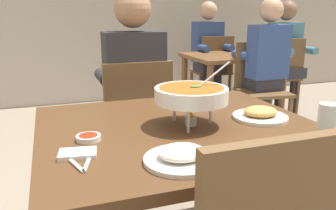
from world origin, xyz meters
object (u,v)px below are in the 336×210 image
Objects in this scene: drink_glass at (327,123)px; chair_bg_middle at (259,83)px; sauce_dish at (88,138)px; patron_bg_left at (209,48)px; curry_bowl at (191,95)px; dining_table_far at (232,66)px; diner_main at (133,84)px; dining_table_main at (180,149)px; chair_bg_right at (280,72)px; chair_diner_main at (135,121)px; patron_bg_right at (286,51)px; rice_plate at (182,156)px; appetizer_plate at (260,114)px; patron_bg_middle at (265,59)px; chair_bg_left at (213,67)px.

chair_bg_middle reaches higher than drink_glass.
patron_bg_left is at bearing 56.40° from sauce_dish.
patron_bg_left reaches higher than curry_bowl.
dining_table_far is at bearing 89.41° from chair_bg_middle.
dining_table_main is at bearing -90.00° from diner_main.
chair_bg_right is at bearing 45.57° from curry_bowl.
chair_diner_main is at bearing 93.19° from curry_bowl.
patron_bg_right reaches higher than drink_glass.
rice_plate is 0.27× the size of chair_bg_middle.
dining_table_far is at bearing 41.73° from diner_main.
appetizer_plate is at bearing -129.95° from patron_bg_right.
dining_table_main is at bearing -124.53° from dining_table_far.
diner_main reaches higher than curry_bowl.
curry_bowl is (0.04, -0.79, 0.35)m from chair_diner_main.
patron_bg_left is at bearing 72.20° from drink_glass.
dining_table_far is (1.45, 2.11, -0.02)m from dining_table_main.
curry_bowl is at bearing -86.81° from chair_diner_main.
rice_plate is at bearing -122.82° from dining_table_far.
sauce_dish is at bearing -178.34° from appetizer_plate.
chair_bg_middle is at bearing 50.48° from rice_plate.
patron_bg_middle reaches higher than dining_table_far.
dining_table_far is 0.76× the size of patron_bg_right.
chair_bg_middle is 0.75m from chair_bg_right.
rice_plate is 2.67× the size of sauce_dish.
dining_table_far is at bearing 56.41° from curry_bowl.
chair_bg_middle is at bearing -90.59° from dining_table_far.
diner_main and patron_bg_middle have the same top height.
chair_bg_middle is at bearing -92.03° from chair_bg_left.
patron_bg_right is (1.65, 2.37, -0.04)m from drink_glass.
appetizer_plate is (0.37, -0.03, 0.12)m from dining_table_main.
patron_bg_right is (1.75, 2.09, -0.00)m from appetizer_plate.
patron_bg_right is (0.66, -0.05, 0.15)m from dining_table_far.
chair_bg_left is at bearing 86.50° from dining_table_far.
patron_bg_middle is (1.11, 1.57, -0.00)m from appetizer_plate.
diner_main is at bearing 93.06° from curry_bowl.
diner_main is at bearing 112.45° from drink_glass.
chair_diner_main is 0.87m from curry_bowl.
chair_bg_left is (1.12, 2.66, -0.24)m from appetizer_plate.
chair_bg_middle is at bearing -142.38° from chair_bg_right.
appetizer_plate is at bearing -65.54° from chair_diner_main.
chair_bg_middle reaches higher than dining_table_far.
sauce_dish is at bearing -139.42° from patron_bg_middle.
curry_bowl reaches higher than sauce_dish.
appetizer_plate is at bearing -129.17° from chair_bg_right.
patron_bg_right is at bearing 23.13° from chair_bg_right.
curry_bowl is 1.39× the size of rice_plate.
patron_bg_right is (0.07, 0.03, 0.24)m from chair_bg_right.
chair_bg_middle is (-0.04, -1.07, 0.00)m from chair_bg_left.
sauce_dish is 3.20m from chair_bg_right.
patron_bg_right reaches higher than appetizer_plate.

